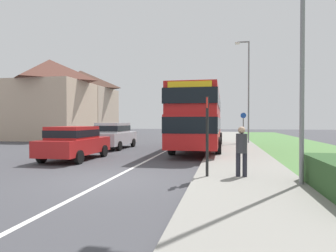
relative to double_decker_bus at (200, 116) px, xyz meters
name	(u,v)px	position (x,y,z in m)	size (l,w,h in m)	color
ground_plane	(110,180)	(-1.99, -10.03, -2.14)	(120.00, 120.00, 0.00)	#424247
lane_marking_centre	(163,153)	(-1.99, -2.03, -2.14)	(0.14, 60.00, 0.01)	silver
pavement_near_side	(238,157)	(2.21, -4.03, -2.08)	(3.20, 68.00, 0.12)	gray
grass_verge_seaward	(334,160)	(6.51, -4.03, -2.10)	(6.00, 68.00, 0.08)	#517F42
double_decker_bus	(200,116)	(0.00, 0.00, 0.00)	(2.80, 11.34, 3.70)	red
parked_car_red	(74,141)	(-5.44, -5.95, -1.26)	(1.97, 4.23, 1.59)	#B21E1E
parked_car_silver	(114,135)	(-5.72, -0.21, -1.20)	(1.93, 4.53, 1.73)	#B7B7BC
pedestrian_at_stop	(242,149)	(2.06, -9.37, -1.17)	(0.34, 0.34, 1.67)	#23232D
bus_stop_sign	(207,131)	(1.01, -9.52, -0.60)	(0.09, 0.52, 2.60)	black
cycle_route_sign	(243,126)	(3.05, 5.04, -0.72)	(0.44, 0.08, 2.52)	slate
street_lamp_near	(299,12)	(3.51, -10.15, 2.65)	(1.14, 0.20, 8.47)	slate
street_lamp_mid	(247,86)	(3.38, 5.40, 2.53)	(1.14, 0.20, 8.24)	slate
house_terrace_far_side	(67,102)	(-15.65, 10.91, 1.87)	(7.40, 12.77, 8.03)	#C1A88E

